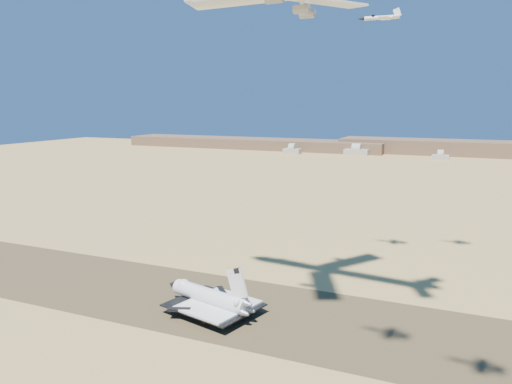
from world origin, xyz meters
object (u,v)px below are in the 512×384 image
at_px(crew_c, 225,326).
at_px(chase_jet_c, 381,18).
at_px(crew_b, 208,321).
at_px(crew_a, 205,322).
at_px(shuttle, 209,298).

bearing_deg(crew_c, chase_jet_c, -78.40).
xyz_separation_m(crew_b, chase_jet_c, (35.76, 66.74, 95.16)).
bearing_deg(crew_a, chase_jet_c, -25.23).
bearing_deg(shuttle, chase_jet_c, 70.17).
bearing_deg(crew_b, chase_jet_c, -57.77).
distance_m(shuttle, crew_c, 13.92).
xyz_separation_m(shuttle, crew_c, (10.17, -8.75, -3.68)).
height_order(shuttle, crew_b, shuttle).
height_order(crew_a, chase_jet_c, chase_jet_c).
relative_size(crew_b, chase_jet_c, 0.11).
distance_m(crew_a, chase_jet_c, 122.19).
xyz_separation_m(shuttle, crew_b, (3.85, -7.82, -3.79)).
bearing_deg(chase_jet_c, crew_c, -116.07).
distance_m(shuttle, crew_a, 9.95).
height_order(crew_a, crew_b, crew_a).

